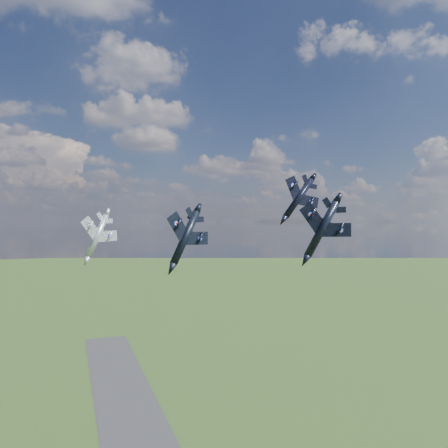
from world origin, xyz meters
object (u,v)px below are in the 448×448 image
object	(u,v)px
jet_right_navy	(322,229)
jet_high_navy	(299,198)
jet_left_silver	(97,236)
jet_lead_navy	(185,237)

from	to	relation	value
jet_right_navy	jet_high_navy	bearing A→B (deg)	95.98
jet_high_navy	jet_left_silver	distance (m)	47.25
jet_high_navy	jet_lead_navy	bearing A→B (deg)	-169.02
jet_lead_navy	jet_left_silver	xyz separation A→B (m)	(-16.25, 15.17, -0.00)
jet_lead_navy	jet_high_navy	world-z (taller)	jet_high_navy
jet_lead_navy	jet_high_navy	xyz separation A→B (m)	(29.25, 5.91, 8.76)
jet_lead_navy	jet_left_silver	bearing A→B (deg)	117.92
jet_lead_navy	jet_high_navy	size ratio (longest dim) A/B	1.03
jet_lead_navy	jet_high_navy	bearing A→B (deg)	-7.61
jet_high_navy	jet_left_silver	bearing A→B (deg)	168.04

